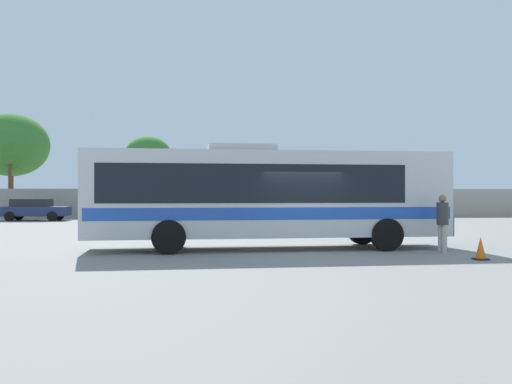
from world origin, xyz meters
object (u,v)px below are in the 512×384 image
object	(u,v)px
utility_pole_near	(10,167)
parked_car_leftmost_dark_blue	(34,209)
attendant_by_bus_door	(442,220)
roadside_tree_midleft	(148,157)
roadside_tree_midright	(277,171)
roadside_tree_right	(399,171)
traffic_cone_on_apron	(481,249)
coach_bus_silver_blue	(264,194)
roadside_tree_left	(11,145)
parked_car_second_dark_blue	(124,208)

from	to	relation	value
utility_pole_near	parked_car_leftmost_dark_blue	bearing A→B (deg)	-59.60
attendant_by_bus_door	utility_pole_near	size ratio (longest dim) A/B	0.25
parked_car_leftmost_dark_blue	roadside_tree_midleft	world-z (taller)	roadside_tree_midleft
roadside_tree_midright	roadside_tree_right	world-z (taller)	roadside_tree_right
parked_car_leftmost_dark_blue	traffic_cone_on_apron	distance (m)	31.10
coach_bus_silver_blue	roadside_tree_midleft	xyz separation A→B (m)	(-6.15, 28.21, 2.97)
roadside_tree_left	attendant_by_bus_door	bearing A→B (deg)	-53.91
attendant_by_bus_door	parked_car_second_dark_blue	xyz separation A→B (m)	(-12.62, 23.58, -0.23)
roadside_tree_left	roadside_tree_right	xyz separation A→B (m)	(32.09, -0.07, -2.00)
parked_car_leftmost_dark_blue	roadside_tree_left	size ratio (longest dim) A/B	0.54
parked_car_leftmost_dark_blue	utility_pole_near	size ratio (longest dim) A/B	0.61
attendant_by_bus_door	parked_car_second_dark_blue	distance (m)	26.74
utility_pole_near	roadside_tree_midleft	xyz separation A→B (m)	(10.35, 1.32, 0.98)
roadside_tree_left	roadside_tree_right	size ratio (longest dim) A/B	1.51
parked_car_leftmost_dark_blue	roadside_tree_midright	distance (m)	18.70
roadside_tree_midleft	parked_car_second_dark_blue	bearing A→B (deg)	-99.81
utility_pole_near	roadside_tree_left	size ratio (longest dim) A/B	0.89
parked_car_second_dark_blue	traffic_cone_on_apron	xyz separation A→B (m)	(12.87, -25.50, -0.48)
utility_pole_near	parked_car_second_dark_blue	bearing A→B (deg)	-28.76
coach_bus_silver_blue	attendant_by_bus_door	world-z (taller)	coach_bus_silver_blue
coach_bus_silver_blue	attendant_by_bus_door	bearing A→B (deg)	-18.16
parked_car_second_dark_blue	roadside_tree_left	xyz separation A→B (m)	(-9.77, 7.14, 4.93)
coach_bus_silver_blue	traffic_cone_on_apron	size ratio (longest dim) A/B	18.61
parked_car_second_dark_blue	roadside_tree_left	world-z (taller)	roadside_tree_left
parked_car_second_dark_blue	roadside_tree_right	distance (m)	23.60
parked_car_leftmost_dark_blue	traffic_cone_on_apron	world-z (taller)	parked_car_leftmost_dark_blue
parked_car_second_dark_blue	roadside_tree_midright	bearing A→B (deg)	25.64
attendant_by_bus_door	roadside_tree_midleft	size ratio (longest dim) A/B	0.28
roadside_tree_midright	parked_car_second_dark_blue	bearing A→B (deg)	-154.36
coach_bus_silver_blue	roadside_tree_left	world-z (taller)	roadside_tree_left
traffic_cone_on_apron	coach_bus_silver_blue	bearing A→B (deg)	146.69
coach_bus_silver_blue	parked_car_second_dark_blue	world-z (taller)	coach_bus_silver_blue
roadside_tree_right	utility_pole_near	bearing A→B (deg)	-176.38
roadside_tree_midleft	utility_pole_near	bearing A→B (deg)	-172.72
coach_bus_silver_blue	roadside_tree_right	distance (m)	32.63
attendant_by_bus_door	roadside_tree_right	distance (m)	32.26
parked_car_leftmost_dark_blue	traffic_cone_on_apron	xyz separation A→B (m)	(18.73, -24.81, -0.47)
parked_car_leftmost_dark_blue	roadside_tree_right	size ratio (longest dim) A/B	0.82
parked_car_second_dark_blue	roadside_tree_midright	world-z (taller)	roadside_tree_midright
utility_pole_near	roadside_tree_right	size ratio (longest dim) A/B	1.34
parked_car_leftmost_dark_blue	roadside_tree_midright	size ratio (longest dim) A/B	0.84
roadside_tree_right	traffic_cone_on_apron	xyz separation A→B (m)	(-9.45, -32.57, -3.41)
roadside_tree_midleft	roadside_tree_right	bearing A→B (deg)	1.82
roadside_tree_midleft	coach_bus_silver_blue	bearing A→B (deg)	-77.70
roadside_tree_midleft	traffic_cone_on_apron	distance (m)	34.29
utility_pole_near	roadside_tree_right	xyz separation A→B (m)	(31.56, 2.00, -0.11)
parked_car_leftmost_dark_blue	roadside_tree_midright	world-z (taller)	roadside_tree_midright
parked_car_second_dark_blue	utility_pole_near	xyz separation A→B (m)	(-9.24, 5.07, 3.04)
parked_car_second_dark_blue	roadside_tree_midright	distance (m)	13.11
roadside_tree_midleft	roadside_tree_midright	size ratio (longest dim) A/B	1.21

